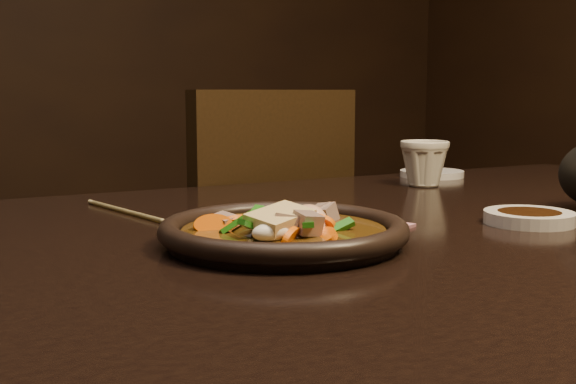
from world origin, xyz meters
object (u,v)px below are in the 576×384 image
plate (284,232)px  tea_cup (424,162)px  table (357,293)px  chair (238,291)px

plate → tea_cup: (0.43, 0.31, 0.03)m
table → chair: chair is taller
chair → plate: (-0.25, -0.68, 0.27)m
plate → tea_cup: 0.53m
table → chair: (0.13, 0.64, -0.18)m
tea_cup → chair: bearing=116.9°
table → tea_cup: size_ratio=19.11×
table → chair: 0.68m
table → tea_cup: 0.44m
table → chair: bearing=78.6°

